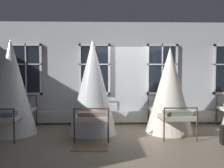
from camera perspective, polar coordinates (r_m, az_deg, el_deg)
The scene contains 7 objects.
ground at distance 6.78m, azimuth 4.85°, elevation -11.58°, with size 19.85×19.85×0.00m, color gray.
back_wall_with_windows at distance 7.81m, azimuth 3.88°, elevation 2.53°, with size 10.93×0.10×3.29m, color silver.
window_bank at distance 7.73m, azimuth 3.95°, elevation -2.63°, with size 7.53×0.10×2.52m.
cot_first at distance 7.06m, azimuth -22.85°, elevation -0.76°, with size 1.33×1.90×2.62m.
cot_second at distance 6.61m, azimuth -4.63°, elevation -0.81°, with size 1.33×1.91×2.61m.
cot_third at distance 6.89m, azimuth 13.55°, elevation -1.61°, with size 1.33×1.92×2.39m.
rug_second at distance 5.56m, azimuth -5.25°, elevation -14.83°, with size 0.80×0.56×0.01m, color brown.
Camera 1 is at (-0.74, -6.52, 1.71)m, focal length 38.39 mm.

